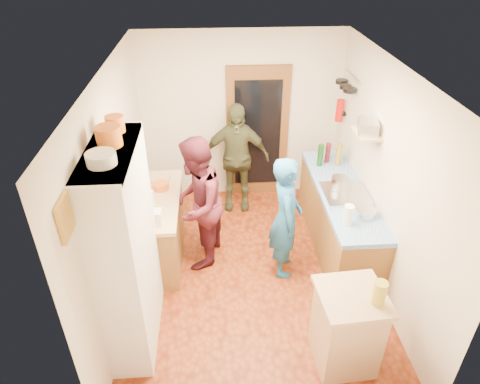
{
  "coord_description": "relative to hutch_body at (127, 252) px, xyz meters",
  "views": [
    {
      "loc": [
        -0.43,
        -4.05,
        3.79
      ],
      "look_at": [
        -0.14,
        0.15,
        1.14
      ],
      "focal_mm": 32.0,
      "sensor_mm": 36.0,
      "label": 1
    }
  ],
  "objects": [
    {
      "name": "floor",
      "position": [
        1.3,
        0.8,
        -1.11
      ],
      "size": [
        3.0,
        4.0,
        0.02
      ],
      "primitive_type": "cube",
      "color": "brown",
      "rests_on": "ground"
    },
    {
      "name": "ceiling",
      "position": [
        1.3,
        0.8,
        1.51
      ],
      "size": [
        3.0,
        4.0,
        0.02
      ],
      "primitive_type": "cube",
      "color": "silver",
      "rests_on": "ground"
    },
    {
      "name": "wall_back",
      "position": [
        1.3,
        2.81,
        0.2
      ],
      "size": [
        3.0,
        0.02,
        2.6
      ],
      "primitive_type": "cube",
      "color": "beige",
      "rests_on": "ground"
    },
    {
      "name": "wall_front",
      "position": [
        1.3,
        -1.21,
        0.2
      ],
      "size": [
        3.0,
        0.02,
        2.6
      ],
      "primitive_type": "cube",
      "color": "beige",
      "rests_on": "ground"
    },
    {
      "name": "wall_left",
      "position": [
        -0.21,
        0.8,
        0.2
      ],
      "size": [
        0.02,
        4.0,
        2.6
      ],
      "primitive_type": "cube",
      "color": "beige",
      "rests_on": "ground"
    },
    {
      "name": "wall_right",
      "position": [
        2.81,
        0.8,
        0.2
      ],
      "size": [
        0.02,
        4.0,
        2.6
      ],
      "primitive_type": "cube",
      "color": "beige",
      "rests_on": "ground"
    },
    {
      "name": "door_frame",
      "position": [
        1.55,
        2.77,
        -0.05
      ],
      "size": [
        0.95,
        0.06,
        2.1
      ],
      "primitive_type": "cube",
      "color": "brown",
      "rests_on": "ground"
    },
    {
      "name": "door_glass",
      "position": [
        1.55,
        2.74,
        -0.05
      ],
      "size": [
        0.7,
        0.02,
        1.7
      ],
      "primitive_type": "cube",
      "color": "black",
      "rests_on": "door_frame"
    },
    {
      "name": "hutch_body",
      "position": [
        0.0,
        0.0,
        0.0
      ],
      "size": [
        0.4,
        1.2,
        2.2
      ],
      "primitive_type": "cube",
      "color": "silver",
      "rests_on": "ground"
    },
    {
      "name": "hutch_top_shelf",
      "position": [
        0.0,
        0.0,
        1.08
      ],
      "size": [
        0.4,
        1.14,
        0.04
      ],
      "primitive_type": "cube",
      "color": "silver",
      "rests_on": "hutch_body"
    },
    {
      "name": "plate_stack",
      "position": [
        0.0,
        -0.25,
        1.15
      ],
      "size": [
        0.23,
        0.23,
        0.1
      ],
      "primitive_type": "cylinder",
      "color": "white",
      "rests_on": "hutch_top_shelf"
    },
    {
      "name": "orange_pot_a",
      "position": [
        0.0,
        0.08,
        1.19
      ],
      "size": [
        0.21,
        0.21,
        0.17
      ],
      "primitive_type": "cylinder",
      "color": "orange",
      "rests_on": "hutch_top_shelf"
    },
    {
      "name": "orange_pot_b",
      "position": [
        0.0,
        0.36,
        1.17
      ],
      "size": [
        0.17,
        0.17,
        0.15
      ],
      "primitive_type": "cylinder",
      "color": "orange",
      "rests_on": "hutch_top_shelf"
    },
    {
      "name": "left_counter_base",
      "position": [
        0.1,
        1.25,
        -0.68
      ],
      "size": [
        0.6,
        1.4,
        0.85
      ],
      "primitive_type": "cube",
      "color": "brown",
      "rests_on": "ground"
    },
    {
      "name": "left_counter_top",
      "position": [
        0.1,
        1.25,
        -0.23
      ],
      "size": [
        0.64,
        1.44,
        0.05
      ],
      "primitive_type": "cube",
      "color": "tan",
      "rests_on": "left_counter_base"
    },
    {
      "name": "toaster",
      "position": [
        0.15,
        0.74,
        -0.12
      ],
      "size": [
        0.22,
        0.15,
        0.16
      ],
      "primitive_type": "cube",
      "rotation": [
        0.0,
        0.0,
        0.01
      ],
      "color": "white",
      "rests_on": "left_counter_top"
    },
    {
      "name": "kettle",
      "position": [
        0.05,
        1.1,
        -0.1
      ],
      "size": [
        0.19,
        0.19,
        0.19
      ],
      "primitive_type": "cylinder",
      "rotation": [
        0.0,
        0.0,
        0.12
      ],
      "color": "white",
      "rests_on": "left_counter_top"
    },
    {
      "name": "orange_bowl",
      "position": [
        0.18,
        1.48,
        -0.15
      ],
      "size": [
        0.22,
        0.22,
        0.09
      ],
      "primitive_type": "cylinder",
      "rotation": [
        0.0,
        0.0,
        0.08
      ],
      "color": "orange",
      "rests_on": "left_counter_top"
    },
    {
      "name": "chopping_board",
      "position": [
        0.12,
        1.73,
        -0.19
      ],
      "size": [
        0.32,
        0.25,
        0.02
      ],
      "primitive_type": "cube",
      "rotation": [
        0.0,
        0.0,
        -0.11
      ],
      "color": "tan",
      "rests_on": "left_counter_top"
    },
    {
      "name": "right_counter_base",
      "position": [
        2.5,
        1.3,
        -0.68
      ],
      "size": [
        0.6,
        2.2,
        0.84
      ],
      "primitive_type": "cube",
      "color": "brown",
      "rests_on": "ground"
    },
    {
      "name": "right_counter_top",
      "position": [
        2.5,
        1.3,
        -0.23
      ],
      "size": [
        0.62,
        2.22,
        0.06
      ],
      "primitive_type": "cube",
      "color": "#0A52BA",
      "rests_on": "right_counter_base"
    },
    {
      "name": "hob",
      "position": [
        2.5,
        1.17,
        -0.18
      ],
      "size": [
        0.55,
        0.58,
        0.04
      ],
      "primitive_type": "cube",
      "color": "silver",
      "rests_on": "right_counter_top"
    },
    {
      "name": "pot_on_hob",
      "position": [
        2.45,
        1.3,
        -0.09
      ],
      "size": [
        0.22,
        0.22,
        0.14
      ],
      "primitive_type": "cylinder",
      "color": "silver",
      "rests_on": "hob"
    },
    {
      "name": "bottle_a",
      "position": [
        2.35,
        1.97,
        -0.04
      ],
      "size": [
        0.1,
        0.1,
        0.32
      ],
      "primitive_type": "cylinder",
      "rotation": [
        0.0,
        0.0,
        -0.25
      ],
      "color": "#143F14",
      "rests_on": "right_counter_top"
    },
    {
      "name": "bottle_b",
      "position": [
        2.48,
        2.07,
        -0.06
      ],
      "size": [
        0.09,
        0.09,
        0.29
      ],
      "primitive_type": "cylinder",
      "rotation": [
        0.0,
        0.0,
        0.32
      ],
      "color": "#591419",
      "rests_on": "right_counter_top"
    },
    {
      "name": "bottle_c",
      "position": [
        2.61,
        1.97,
        -0.04
      ],
      "size": [
        0.09,
        0.09,
        0.33
      ],
      "primitive_type": "cylinder",
      "rotation": [
        0.0,
        0.0,
        -0.12
      ],
      "color": "olive",
      "rests_on": "right_counter_top"
    },
    {
      "name": "paper_towel",
      "position": [
        2.35,
        0.57,
        -0.08
      ],
      "size": [
        0.14,
        0.14,
        0.25
      ],
      "primitive_type": "cylinder",
      "rotation": [
        0.0,
        0.0,
        -0.32
      ],
      "color": "white",
      "rests_on": "right_counter_top"
    },
    {
      "name": "mixing_bowl",
      "position": [
        2.6,
        0.71,
        -0.15
      ],
      "size": [
        0.28,
        0.28,
        0.1
      ],
      "primitive_type": "cylinder",
      "rotation": [
        0.0,
        0.0,
        0.12
      ],
      "color": "silver",
      "rests_on": "right_counter_top"
    },
    {
      "name": "island_base",
      "position": [
        2.1,
        -0.52,
        -0.67
      ],
      "size": [
        0.59,
        0.59,
        0.86
      ],
      "primitive_type": "cube",
      "rotation": [
        0.0,
        0.0,
        0.07
      ],
      "color": "tan",
      "rests_on": "ground"
    },
    {
      "name": "island_top",
      "position": [
        2.1,
        -0.52,
        -0.22
      ],
      "size": [
        0.66,
        0.66,
        0.05
      ],
      "primitive_type": "cube",
      "rotation": [
        0.0,
        0.0,
        0.07
      ],
      "color": "tan",
      "rests_on": "island_base"
    },
    {
      "name": "cutting_board",
      "position": [
        2.04,
        -0.47,
        -0.21
      ],
      "size": [
        0.37,
        0.3,
        0.02
      ],
      "primitive_type": "cube",
      "rotation": [
        0.0,
        0.0,
        0.07
      ],
      "color": "white",
      "rests_on": "island_top"
    },
    {
      "name": "oil_jar",
      "position": [
        2.29,
        -0.63,
        -0.07
      ],
      "size": [
        0.13,
        0.13,
        0.24
      ],
      "primitive_type": "cylinder",
      "rotation": [
        0.0,
        0.0,
        0.07
      ],
      "color": "#AD9E2D",
      "rests_on": "island_top"
    },
    {
      "name": "pan_rail",
      "position": [
        2.76,
        2.33,
        0.95
      ],
      "size": [
        0.02,
        0.65,
        0.02
      ],
      "primitive_type": "cylinder",
      "rotation": [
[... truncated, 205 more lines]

